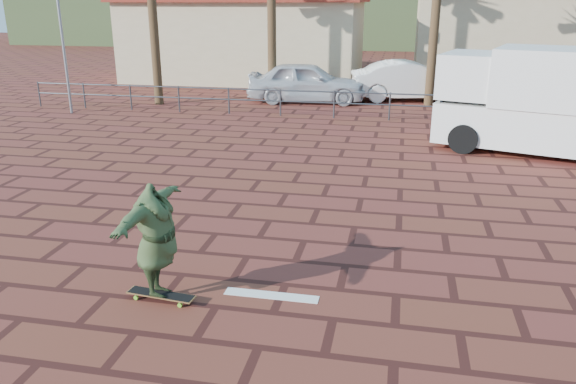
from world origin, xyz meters
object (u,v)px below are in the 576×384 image
object	(u,v)px
longboard	(161,295)
car_white	(411,81)
car_silver	(307,82)
skateboarder	(156,240)
campervan	(547,99)

from	to	relation	value
longboard	car_white	xyz separation A→B (m)	(3.58, 18.14, 0.75)
longboard	car_silver	bearing A→B (deg)	98.55
car_silver	longboard	bearing A→B (deg)	177.05
longboard	skateboarder	bearing A→B (deg)	-173.91
car_silver	car_white	distance (m)	4.49
skateboarder	campervan	size ratio (longest dim) A/B	0.34
car_white	skateboarder	bearing A→B (deg)	157.64
campervan	skateboarder	bearing A→B (deg)	-108.47
skateboarder	car_silver	size ratio (longest dim) A/B	0.42
car_silver	skateboarder	bearing A→B (deg)	177.05
longboard	car_white	bearing A→B (deg)	84.94
skateboarder	car_silver	distance (m)	16.86
campervan	longboard	bearing A→B (deg)	-108.47
skateboarder	car_white	xyz separation A→B (m)	(3.58, 18.14, -0.11)
car_silver	car_white	bearing A→B (deg)	-78.57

